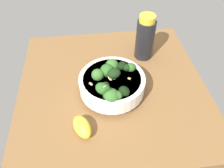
{
  "coord_description": "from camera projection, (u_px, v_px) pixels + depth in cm",
  "views": [
    {
      "loc": [
        -6.59,
        -51.84,
        54.97
      ],
      "look_at": [
        -0.54,
        -3.62,
        4.0
      ],
      "focal_mm": 35.31,
      "sensor_mm": 36.0,
      "label": 1
    }
  ],
  "objects": [
    {
      "name": "ground_plane",
      "position": [
        112.0,
        88.0,
        0.77
      ],
      "size": [
        63.36,
        63.36,
        4.09
      ],
      "primitive_type": "cube",
      "color": "brown"
    },
    {
      "name": "bowl_of_broccoli",
      "position": [
        112.0,
        83.0,
        0.7
      ],
      "size": [
        20.95,
        20.95,
        11.19
      ],
      "color": "white",
      "rests_on": "ground_plane"
    },
    {
      "name": "lemon_wedge",
      "position": [
        82.0,
        127.0,
        0.62
      ],
      "size": [
        7.07,
        8.98,
        4.14
      ],
      "primitive_type": "ellipsoid",
      "rotation": [
        0.0,
        0.0,
        1.96
      ],
      "color": "yellow",
      "rests_on": "ground_plane"
    },
    {
      "name": "bottle_tall",
      "position": [
        145.0,
        38.0,
        0.81
      ],
      "size": [
        6.84,
        6.84,
        17.27
      ],
      "color": "black",
      "rests_on": "ground_plane"
    }
  ]
}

